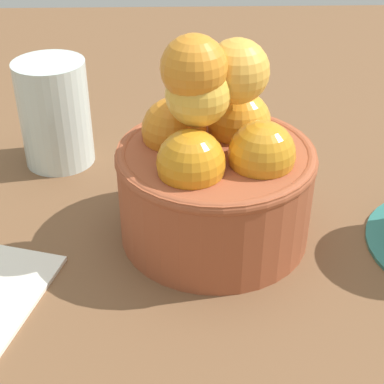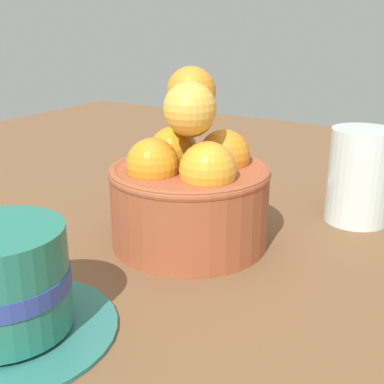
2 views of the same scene
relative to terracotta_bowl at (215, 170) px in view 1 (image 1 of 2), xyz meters
The scene contains 3 objects.
ground_plane 7.60cm from the terracotta_bowl, 93.46° to the right, with size 121.67×114.04×4.05cm, color brown.
terracotta_bowl is the anchor object (origin of this frame).
water_glass 17.54cm from the terracotta_bowl, 49.51° to the left, with size 6.18×6.18×9.41cm, color silver.
Camera 1 is at (-35.68, 2.67, 27.08)cm, focal length 54.96 mm.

